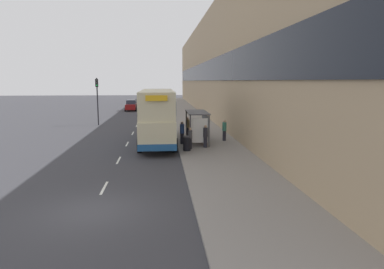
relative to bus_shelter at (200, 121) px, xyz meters
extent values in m
plane|color=#38383D|center=(-5.77, -13.54, -1.88)|extent=(220.00, 220.00, 0.00)
cube|color=gray|center=(0.73, 24.96, -1.81)|extent=(5.00, 93.00, 0.14)
cube|color=tan|center=(4.73, 24.96, 5.19)|extent=(3.00, 93.00, 14.12)
cube|color=black|center=(3.19, 24.96, 4.48)|extent=(0.12, 89.28, 2.54)
cube|color=silver|center=(-5.77, -10.56, -1.87)|extent=(0.12, 2.00, 0.01)
cube|color=silver|center=(-5.77, -4.83, -1.87)|extent=(0.12, 2.00, 0.01)
cube|color=silver|center=(-5.77, 0.91, -1.87)|extent=(0.12, 2.00, 0.01)
cube|color=silver|center=(-5.77, 6.65, -1.87)|extent=(0.12, 2.00, 0.01)
cube|color=silver|center=(-5.77, 12.38, -1.87)|extent=(0.12, 2.00, 0.01)
cube|color=silver|center=(-5.77, 18.12, -1.87)|extent=(0.12, 2.00, 0.01)
cube|color=#4C4C51|center=(-0.17, 0.35, 0.70)|extent=(1.60, 4.20, 0.08)
cylinder|color=#4C4C51|center=(-0.87, -1.65, -0.54)|extent=(0.10, 0.10, 2.40)
cylinder|color=#4C4C51|center=(-0.87, 2.35, -0.54)|extent=(0.10, 0.10, 2.40)
cylinder|color=#4C4C51|center=(0.53, -1.65, -0.54)|extent=(0.10, 0.10, 2.40)
cylinder|color=#4C4C51|center=(0.53, 2.35, -0.54)|extent=(0.10, 0.10, 2.40)
cube|color=#99A8B2|center=(0.50, 0.35, -0.42)|extent=(0.04, 3.68, 1.92)
cube|color=white|center=(-0.17, -1.59, -0.49)|extent=(1.19, 0.10, 1.82)
cube|color=maroon|center=(0.07, 0.35, -1.29)|extent=(0.36, 2.80, 0.08)
cube|color=beige|center=(-3.30, 0.69, -0.45)|extent=(2.55, 10.51, 1.85)
cube|color=beige|center=(-3.30, 0.69, 1.45)|extent=(2.50, 10.20, 1.95)
cube|color=#1E518C|center=(-3.30, 0.69, -1.15)|extent=(2.58, 10.57, 0.45)
cube|color=#2D3847|center=(-3.30, 0.69, -0.08)|extent=(2.58, 9.88, 0.81)
cube|color=#2D3847|center=(-3.30, 0.69, 1.35)|extent=(2.55, 9.88, 0.94)
cube|color=yellow|center=(-3.30, -4.55, 2.07)|extent=(1.40, 0.08, 0.36)
cylinder|color=black|center=(-4.57, 4.26, -1.38)|extent=(0.30, 1.00, 1.00)
cylinder|color=black|center=(-2.02, 4.26, -1.38)|extent=(0.30, 1.00, 1.00)
cylinder|color=black|center=(-4.57, -2.57, -1.38)|extent=(0.30, 1.00, 1.00)
cylinder|color=black|center=(-2.02, -2.57, -1.38)|extent=(0.30, 1.00, 1.00)
cube|color=maroon|center=(-8.03, 32.04, -1.16)|extent=(1.70, 3.91, 0.84)
cube|color=#2D3847|center=(-8.03, 32.23, -0.39)|extent=(1.50, 1.88, 0.69)
cylinder|color=black|center=(-7.18, 30.82, -1.58)|extent=(0.20, 0.60, 0.60)
cylinder|color=black|center=(-8.88, 30.82, -1.58)|extent=(0.20, 0.60, 0.60)
cylinder|color=black|center=(-7.18, 33.25, -1.58)|extent=(0.20, 0.60, 0.60)
cylinder|color=black|center=(-8.88, 33.25, -1.58)|extent=(0.20, 0.60, 0.60)
cube|color=maroon|center=(-3.87, 27.03, -1.18)|extent=(1.81, 4.46, 0.78)
cube|color=#2D3847|center=(-3.87, 26.81, -0.47)|extent=(1.59, 2.14, 0.64)
cylinder|color=black|center=(-4.77, 28.41, -1.58)|extent=(0.20, 0.60, 0.60)
cylinder|color=black|center=(-2.96, 28.41, -1.58)|extent=(0.20, 0.60, 0.60)
cylinder|color=black|center=(-4.77, 25.65, -1.58)|extent=(0.20, 0.60, 0.60)
cylinder|color=black|center=(-2.96, 25.65, -1.58)|extent=(0.20, 0.60, 0.60)
cylinder|color=#23232D|center=(-1.39, -0.15, -1.31)|extent=(0.29, 0.29, 0.85)
cylinder|color=navy|center=(-1.39, -0.15, -0.53)|extent=(0.35, 0.35, 0.71)
sphere|color=tan|center=(-1.39, -0.15, -0.07)|extent=(0.23, 0.23, 0.23)
cylinder|color=#23232D|center=(2.17, 0.98, -1.32)|extent=(0.28, 0.28, 0.83)
cylinder|color=#337260|center=(2.17, 0.98, -0.56)|extent=(0.35, 0.35, 0.69)
sphere|color=tan|center=(2.17, 0.98, -0.10)|extent=(0.23, 0.23, 0.23)
cylinder|color=#23232D|center=(-0.94, -2.19, -1.36)|extent=(0.26, 0.26, 0.75)
cylinder|color=#4C4C51|center=(-0.94, -2.19, -0.68)|extent=(0.31, 0.31, 0.62)
sphere|color=tan|center=(-0.94, -2.19, -0.27)|extent=(0.20, 0.20, 0.20)
cylinder|color=#23232D|center=(-0.71, 3.05, -1.31)|extent=(0.29, 0.29, 0.85)
cylinder|color=#997F51|center=(-0.71, 3.05, -0.54)|extent=(0.35, 0.35, 0.71)
sphere|color=tan|center=(-0.71, 3.05, -0.07)|extent=(0.23, 0.23, 0.23)
cylinder|color=#23232D|center=(0.24, -1.75, -1.34)|extent=(0.27, 0.27, 0.80)
cylinder|color=#26262D|center=(0.24, -1.75, -0.60)|extent=(0.33, 0.33, 0.67)
sphere|color=tan|center=(0.24, -1.75, -0.16)|extent=(0.22, 0.22, 0.22)
cylinder|color=black|center=(-1.22, -2.81, -1.26)|extent=(0.52, 0.52, 0.95)
cylinder|color=#2D2D33|center=(-1.22, -2.81, -0.74)|extent=(0.55, 0.55, 0.10)
cylinder|color=black|center=(-10.17, 13.21, 0.80)|extent=(0.14, 0.14, 5.36)
cube|color=black|center=(-10.17, 13.16, 2.93)|extent=(0.30, 0.24, 0.90)
sphere|color=#2D2D2D|center=(-10.17, 13.04, 3.20)|extent=(0.16, 0.16, 0.16)
sphere|color=#2D2D2D|center=(-10.17, 13.04, 2.93)|extent=(0.16, 0.16, 0.16)
sphere|color=#19D84C|center=(-10.17, 13.04, 2.66)|extent=(0.16, 0.16, 0.16)
camera|label=1|loc=(-3.03, -26.55, 3.17)|focal=32.00mm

